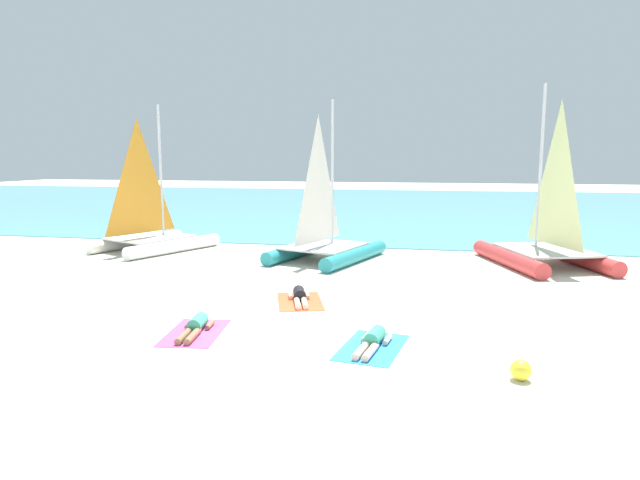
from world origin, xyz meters
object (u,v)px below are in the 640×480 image
Objects in this scene: sunbather_left at (196,326)px; beach_ball at (521,370)px; sailboat_red at (545,239)px; sailboat_white at (152,229)px; towel_middle at (300,301)px; sailboat_teal at (325,237)px; towel_right at (372,347)px; towel_left at (195,333)px; sunbather_middle at (300,296)px; sunbather_right at (373,340)px.

beach_ball is at bearing -19.02° from sunbather_left.
sailboat_white is at bearing 160.59° from sailboat_red.
sunbather_left reaches higher than towel_middle.
sailboat_teal is 9.22m from towel_right.
towel_left is at bearing -79.13° from sailboat_teal.
sailboat_white is at bearing 122.26° from sunbather_middle.
sailboat_red is 3.86× the size of sunbather_left.
sunbather_middle is 3.82m from towel_right.
towel_left is at bearing -151.50° from sailboat_red.
towel_left is 5.46× the size of beach_ball.
sailboat_white is 3.61× the size of sunbather_left.
sunbather_left reaches higher than towel_right.
sailboat_white is 16.21m from beach_ball.
beach_ball is at bearing -15.42° from sunbather_right.
sailboat_white reaches higher than sunbather_middle.
beach_ball reaches higher than sunbather_middle.
towel_left is (6.03, -9.32, -0.84)m from sailboat_white.
sailboat_red is 1.07× the size of sailboat_white.
towel_right is 1.21× the size of sunbather_right.
towel_left is at bearing -172.73° from sunbather_right.
towel_left is 3.33m from sunbather_middle.
sailboat_teal is 3.59× the size of sunbather_right.
towel_left is 0.14m from sunbather_left.
sailboat_teal is at bearing 77.23° from sunbather_middle.
sailboat_teal is at bearing 107.03° from towel_right.
beach_ball is (6.30, -1.27, 0.04)m from sunbather_left.
sunbather_middle is at bearing 54.77° from sunbather_left.
sunbather_middle reaches higher than towel_left.
sunbather_left is (-8.47, -9.05, -0.77)m from sailboat_red.
beach_ball is at bearing -120.54° from sailboat_red.
sailboat_red reaches higher than sunbather_right.
beach_ball is (2.57, -1.07, 0.17)m from towel_right.
towel_right is at bearing -72.30° from sunbather_middle.
sailboat_red is at bearing 23.86° from sunbather_middle.
sailboat_red is 3.19× the size of towel_middle.
sailboat_white is 2.98× the size of towel_left.
beach_ball reaches higher than sunbather_right.
sailboat_red is 17.40× the size of beach_ball.
sailboat_red reaches higher than sailboat_white.
sailboat_teal is 8.67m from sunbather_left.
towel_middle is at bearing 139.15° from beach_ball.
sunbather_middle is at bearing 138.84° from beach_ball.
sunbather_middle is (1.52, 2.90, 0.00)m from sunbather_left.
sailboat_teal reaches higher than sunbather_right.
sailboat_white is 2.98× the size of towel_middle.
sunbather_right is (0.01, 0.07, 0.13)m from towel_right.
sailboat_white is 13.56m from sunbather_right.
sailboat_white is (-7.06, 0.68, 0.00)m from sailboat_teal.
towel_middle is (7.56, -6.41, -0.84)m from sailboat_white.
sunbather_left is at bearing -79.24° from sailboat_teal.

